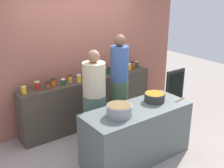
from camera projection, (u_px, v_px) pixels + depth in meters
name	position (u px, v px, depth m)	size (l,w,h in m)	color
ground	(124.00, 148.00, 4.69)	(12.00, 12.00, 0.00)	gray
storefront_wall	(78.00, 46.00, 5.28)	(4.80, 0.12, 3.00)	#9F5B4B
display_shelf	(89.00, 102.00, 5.37)	(2.70, 0.36, 0.93)	#40372D
prep_table	(137.00, 133.00, 4.32)	(1.70, 0.70, 0.85)	#515B59
preserve_jar_0	(24.00, 90.00, 4.50)	(0.09, 0.09, 0.12)	gold
preserve_jar_1	(37.00, 85.00, 4.66)	(0.09, 0.09, 0.15)	#B3201F
preserve_jar_2	(48.00, 86.00, 4.69)	(0.09, 0.09, 0.13)	brown
preserve_jar_3	(53.00, 83.00, 4.82)	(0.08, 0.08, 0.13)	#DA5C13
preserve_jar_4	(63.00, 82.00, 4.86)	(0.08, 0.08, 0.12)	#1F5024
preserve_jar_5	(70.00, 79.00, 5.02)	(0.07, 0.07, 0.13)	gold
preserve_jar_6	(79.00, 78.00, 5.02)	(0.08, 0.08, 0.14)	yellow
preserve_jar_7	(87.00, 77.00, 5.09)	(0.09, 0.09, 0.15)	orange
preserve_jar_8	(96.00, 73.00, 5.34)	(0.09, 0.09, 0.12)	#375421
preserve_jar_9	(106.00, 72.00, 5.42)	(0.07, 0.07, 0.11)	#385B32
preserve_jar_10	(110.00, 70.00, 5.49)	(0.08, 0.08, 0.13)	#275D27
preserve_jar_11	(123.00, 70.00, 5.56)	(0.08, 0.08, 0.12)	olive
preserve_jar_12	(126.00, 68.00, 5.63)	(0.07, 0.07, 0.15)	#DB6807
preserve_jar_13	(129.00, 67.00, 5.71)	(0.09, 0.09, 0.14)	gold
preserve_jar_14	(132.00, 65.00, 5.80)	(0.09, 0.09, 0.15)	#AA3C13
preserve_jar_15	(137.00, 64.00, 5.92)	(0.07, 0.07, 0.12)	#25462B
cooking_pot_left	(119.00, 110.00, 3.92)	(0.36, 0.36, 0.17)	gray
cooking_pot_center	(155.00, 97.00, 4.41)	(0.32, 0.32, 0.14)	#2D2D2D
wooden_spoon	(180.00, 100.00, 4.47)	(0.02, 0.02, 0.23)	#9E703D
cook_with_tongs	(95.00, 104.00, 4.61)	(0.39, 0.39, 1.65)	#456050
cook_in_cap	(119.00, 89.00, 4.97)	(0.33, 0.33, 1.81)	#405A3F
chalkboard_sign	(175.00, 91.00, 5.85)	(0.51, 0.05, 0.95)	black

